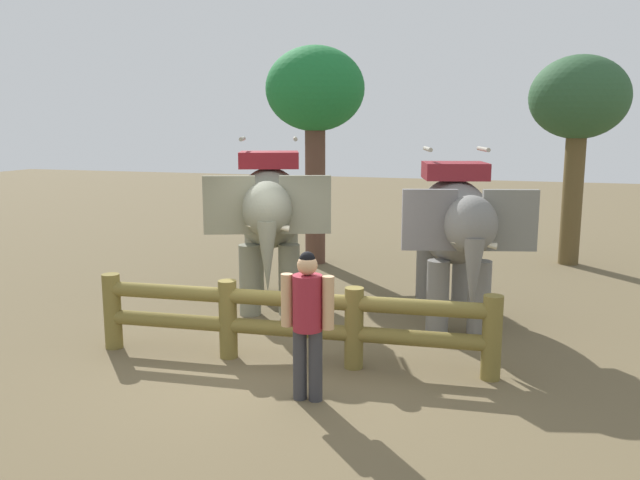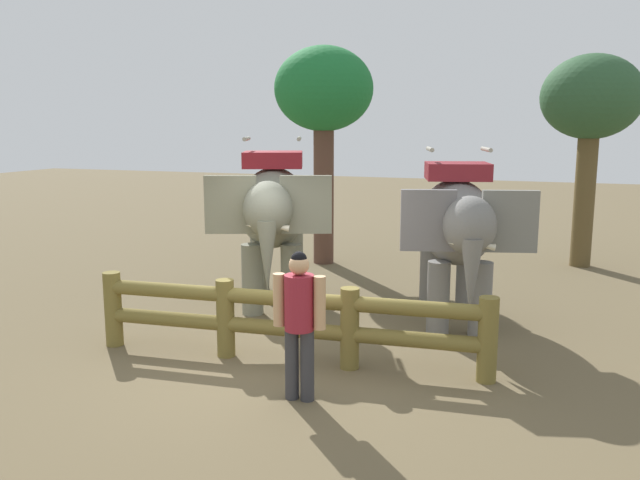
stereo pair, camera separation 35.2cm
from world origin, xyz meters
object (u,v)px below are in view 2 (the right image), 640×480
at_px(log_fence, 286,317).
at_px(elephant_near_left, 273,212).
at_px(tourist_woman_in_black, 299,315).
at_px(tree_far_left, 324,96).
at_px(elephant_center, 457,227).
at_px(tree_back_center, 591,104).

relative_size(log_fence, elephant_near_left, 1.56).
distance_m(elephant_near_left, tourist_woman_in_black, 4.04).
relative_size(log_fence, tree_far_left, 1.12).
relative_size(log_fence, elephant_center, 1.63).
bearing_deg(elephant_center, log_fence, -127.51).
bearing_deg(elephant_center, tourist_woman_in_black, -109.89).
bearing_deg(tree_far_left, elephant_center, -46.90).
xyz_separation_m(tourist_woman_in_black, tree_back_center, (3.25, 8.64, 2.51)).
distance_m(log_fence, elephant_near_left, 2.97).
distance_m(elephant_center, tree_back_center, 5.92).
bearing_deg(tree_back_center, tree_far_left, -163.85).
distance_m(elephant_center, tourist_woman_in_black, 3.68).
bearing_deg(elephant_near_left, tourist_woman_in_black, -62.38).
bearing_deg(tree_far_left, tourist_woman_in_black, -72.90).
bearing_deg(log_fence, tree_back_center, 63.21).
bearing_deg(elephant_near_left, log_fence, -63.28).
xyz_separation_m(log_fence, elephant_center, (1.83, 2.38, 0.93)).
distance_m(log_fence, tourist_woman_in_black, 1.26).
height_order(elephant_near_left, tourist_woman_in_black, elephant_near_left).
bearing_deg(tree_back_center, tourist_woman_in_black, -110.59).
bearing_deg(log_fence, tourist_woman_in_black, -60.30).
xyz_separation_m(log_fence, tourist_woman_in_black, (0.59, -1.04, 0.38)).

